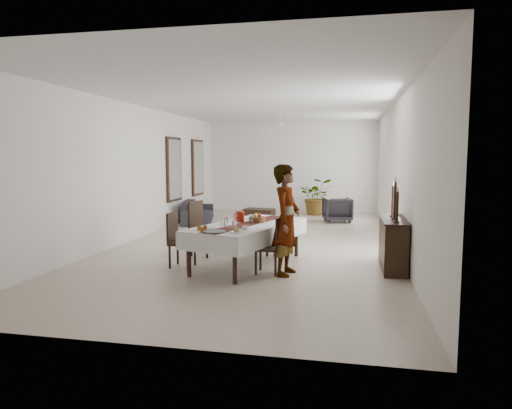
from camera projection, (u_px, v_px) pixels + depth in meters
name	position (u px, v px, depth m)	size (l,w,h in m)	color
floor	(260.00, 241.00, 10.60)	(6.00, 12.00, 0.00)	beige
ceiling	(260.00, 102.00, 10.27)	(6.00, 12.00, 0.02)	silver
wall_back	(292.00, 167.00, 16.28)	(6.00, 0.02, 3.20)	white
wall_front	(146.00, 193.00, 4.59)	(6.00, 0.02, 3.20)	white
wall_left	(138.00, 172.00, 11.03)	(0.02, 12.00, 3.20)	white
wall_right	(396.00, 174.00, 9.84)	(0.02, 12.00, 3.20)	white
dining_table_top	(248.00, 226.00, 8.19)	(1.00, 2.41, 0.05)	black
table_leg_fl	(189.00, 256.00, 7.45)	(0.07, 0.07, 0.70)	black
table_leg_fr	(235.00, 262.00, 7.02)	(0.07, 0.07, 0.70)	black
table_leg_bl	(257.00, 235.00, 9.44)	(0.07, 0.07, 0.70)	black
table_leg_br	(296.00, 239.00, 9.00)	(0.07, 0.07, 0.70)	black
tablecloth_top	(248.00, 224.00, 8.19)	(1.18, 2.59, 0.01)	silver
tablecloth_drape_left	(221.00, 230.00, 8.49)	(0.01, 2.59, 0.30)	silver
tablecloth_drape_right	(277.00, 235.00, 7.91)	(0.01, 2.59, 0.30)	white
tablecloth_drape_near	(206.00, 244.00, 7.09)	(1.18, 0.01, 0.30)	white
tablecloth_drape_far	(280.00, 223.00, 9.32)	(1.18, 0.01, 0.30)	silver
table_runner	(248.00, 224.00, 8.19)	(0.35, 2.51, 0.00)	maroon
red_pitcher	(240.00, 216.00, 8.43)	(0.15, 0.15, 0.20)	maroon
pitcher_handle	(236.00, 216.00, 8.47)	(0.12, 0.12, 0.02)	maroon
wine_glass_near	(234.00, 224.00, 7.55)	(0.07, 0.07, 0.17)	white
wine_glass_mid	(226.00, 223.00, 7.75)	(0.07, 0.07, 0.17)	white
wine_glass_far	(252.00, 219.00, 8.20)	(0.07, 0.07, 0.17)	white
teacup_right	(245.00, 228.00, 7.51)	(0.09, 0.09, 0.06)	white
saucer_right	(245.00, 229.00, 7.52)	(0.15, 0.15, 0.01)	white
teacup_left	(223.00, 223.00, 8.03)	(0.09, 0.09, 0.06)	white
saucer_left	(223.00, 225.00, 8.03)	(0.15, 0.15, 0.01)	white
plate_near_right	(237.00, 232.00, 7.24)	(0.24, 0.24, 0.02)	silver
bread_near_right	(237.00, 230.00, 7.24)	(0.09, 0.09, 0.09)	tan
plate_near_left	(210.00, 228.00, 7.68)	(0.24, 0.24, 0.02)	silver
plate_far_left	(248.00, 219.00, 8.82)	(0.24, 0.24, 0.02)	white
serving_tray	(214.00, 232.00, 7.27)	(0.36, 0.36, 0.02)	#404045
jam_jar_a	(202.00, 229.00, 7.35)	(0.06, 0.06, 0.08)	#9A5616
jam_jar_b	(199.00, 228.00, 7.45)	(0.06, 0.06, 0.08)	#933D15
jam_jar_c	(205.00, 228.00, 7.52)	(0.06, 0.06, 0.08)	maroon
fruit_basket	(257.00, 220.00, 8.37)	(0.30, 0.30, 0.10)	brown
fruit_red	(259.00, 216.00, 8.37)	(0.09, 0.09, 0.09)	#9E1C0F
fruit_green	(256.00, 215.00, 8.41)	(0.08, 0.08, 0.08)	#538528
fruit_yellow	(256.00, 216.00, 8.32)	(0.08, 0.08, 0.08)	gold
chair_right_near_seat	(268.00, 248.00, 7.68)	(0.41, 0.41, 0.05)	black
chair_right_near_leg_fl	(275.00, 264.00, 7.50)	(0.04, 0.04, 0.40)	black
chair_right_near_leg_fr	(279.00, 260.00, 7.82)	(0.04, 0.04, 0.40)	black
chair_right_near_leg_bl	(256.00, 263.00, 7.58)	(0.04, 0.04, 0.40)	black
chair_right_near_leg_br	(261.00, 259.00, 7.91)	(0.04, 0.04, 0.40)	black
chair_right_near_back	(279.00, 232.00, 7.61)	(0.41, 0.04, 0.52)	black
chair_right_far_seat	(280.00, 230.00, 9.10)	(0.48, 0.48, 0.05)	black
chair_right_far_leg_fl	(286.00, 246.00, 8.88)	(0.05, 0.05, 0.48)	black
chair_right_far_leg_fr	(292.00, 242.00, 9.25)	(0.05, 0.05, 0.48)	black
chair_right_far_leg_bl	(267.00, 244.00, 9.02)	(0.05, 0.05, 0.48)	black
chair_right_far_leg_br	(273.00, 241.00, 9.38)	(0.05, 0.05, 0.48)	black
chair_right_far_back	(290.00, 214.00, 8.99)	(0.48, 0.04, 0.61)	black
chair_left_near_seat	(182.00, 243.00, 8.12)	(0.41, 0.41, 0.05)	black
chair_left_near_leg_fl	(178.00, 253.00, 8.34)	(0.04, 0.04, 0.41)	black
chair_left_near_leg_fr	(170.00, 257.00, 8.02)	(0.04, 0.04, 0.41)	black
chair_left_near_leg_bl	(195.00, 254.00, 8.26)	(0.04, 0.04, 0.41)	black
chair_left_near_leg_br	(188.00, 258.00, 7.93)	(0.04, 0.04, 0.41)	black
chair_left_near_back	(172.00, 227.00, 8.13)	(0.41, 0.04, 0.53)	black
chair_left_far_seat	(204.00, 232.00, 9.06)	(0.46, 0.46, 0.05)	black
chair_left_far_leg_fl	(202.00, 242.00, 9.34)	(0.05, 0.05, 0.45)	black
chair_left_far_leg_fr	(191.00, 245.00, 9.01)	(0.05, 0.05, 0.45)	black
chair_left_far_leg_bl	(218.00, 244.00, 9.16)	(0.05, 0.05, 0.45)	black
chair_left_far_leg_br	(207.00, 247.00, 8.83)	(0.05, 0.05, 0.45)	black
chair_left_far_back	(196.00, 216.00, 9.13)	(0.46, 0.04, 0.58)	black
woman	(286.00, 220.00, 7.54)	(0.67, 0.44, 1.84)	gray
sideboard_body	(393.00, 244.00, 8.00)	(0.38, 1.43, 0.86)	black
sideboard_top	(394.00, 219.00, 7.96)	(0.42, 1.49, 0.03)	black
candlestick_near_base	(397.00, 222.00, 7.44)	(0.10, 0.10, 0.03)	black
candlestick_near_shaft	(397.00, 207.00, 7.42)	(0.05, 0.05, 0.48)	black
candlestick_near_candle	(398.00, 190.00, 7.39)	(0.03, 0.03, 0.08)	beige
candlestick_mid_base	(394.00, 219.00, 7.81)	(0.10, 0.10, 0.03)	black
candlestick_mid_shaft	(395.00, 200.00, 7.78)	(0.05, 0.05, 0.62)	black
candlestick_mid_candle	(396.00, 180.00, 7.74)	(0.03, 0.03, 0.08)	#EEE9CE
candlestick_far_base	(392.00, 216.00, 8.19)	(0.10, 0.10, 0.03)	black
candlestick_far_shaft	(393.00, 201.00, 8.16)	(0.05, 0.05, 0.53)	black
candlestick_far_candle	(393.00, 184.00, 8.13)	(0.03, 0.03, 0.08)	white
sofa	(198.00, 211.00, 13.79)	(2.17, 0.85, 0.63)	#2B282D
armchair	(337.00, 210.00, 13.78)	(0.79, 0.81, 0.74)	#2C292F
coffee_table	(259.00, 215.00, 13.85)	(0.88, 0.59, 0.39)	black
potted_plant	(317.00, 196.00, 15.47)	(1.12, 0.97, 1.24)	#366327
mirror_frame_near	(174.00, 169.00, 13.17)	(0.06, 1.05, 1.85)	black
mirror_glass_near	(175.00, 169.00, 13.16)	(0.01, 0.90, 1.70)	silver
mirror_frame_far	(198.00, 168.00, 15.21)	(0.06, 1.05, 1.85)	black
mirror_glass_far	(199.00, 168.00, 15.21)	(0.01, 0.90, 1.70)	white
fan_rod	(280.00, 117.00, 13.20)	(0.04, 0.04, 0.20)	white
fan_hub	(280.00, 124.00, 13.22)	(0.16, 0.16, 0.08)	white
fan_blade_n	(281.00, 125.00, 13.56)	(0.10, 0.55, 0.01)	white
fan_blade_s	(278.00, 123.00, 12.88)	(0.10, 0.55, 0.01)	silver
fan_blade_e	(292.00, 124.00, 13.15)	(0.55, 0.10, 0.01)	silver
fan_blade_w	(268.00, 124.00, 13.29)	(0.55, 0.10, 0.01)	silver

